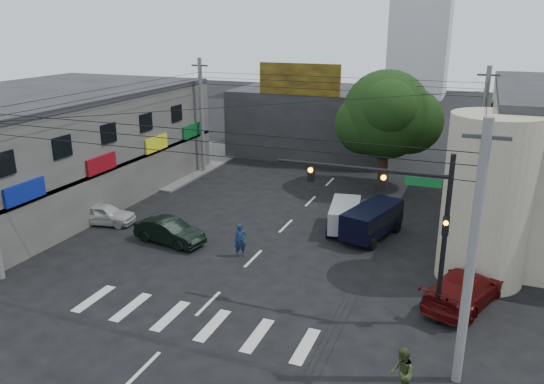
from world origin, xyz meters
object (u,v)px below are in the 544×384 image
Objects in this scene: utility_pole_near_right at (471,260)px; utility_pole_far_left at (202,117)px; street_tree at (386,115)px; traffic_officer at (240,240)px; dark_sedan at (169,231)px; pedestrian_olive at (402,373)px; navy_van at (372,222)px; traffic_gantry at (403,208)px; white_compact at (104,214)px; silver_minivan at (345,217)px; utility_pole_far_right at (481,136)px; maroon_sedan at (465,288)px.

utility_pole_near_right is 29.35m from utility_pole_far_left.
street_tree is 16.35m from traffic_officer.
street_tree is 18.05m from dark_sedan.
pedestrian_olive is (4.81, -23.05, -4.57)m from street_tree.
dark_sedan is 0.88× the size of navy_van.
pedestrian_olive is (0.98, -5.04, -3.93)m from traffic_gantry.
white_compact is 2.21× the size of traffic_officer.
utility_pole_near_right is 2.11× the size of dark_sedan.
traffic_officer is (9.76, -13.96, -3.69)m from utility_pole_far_left.
utility_pole_near_right is at bearing -66.93° from traffic_officer.
utility_pole_far_left is (-18.32, 17.00, -0.23)m from traffic_gantry.
navy_van is 2.73× the size of traffic_officer.
pedestrian_olive is (-1.69, -1.55, -3.70)m from utility_pole_near_right.
white_compact is 0.81× the size of navy_van.
street_tree is at bearing 3.95° from utility_pole_far_left.
utility_pole_far_left is at bearing 49.88° from silver_minivan.
navy_van reaches higher than traffic_officer.
navy_van reaches higher than silver_minivan.
utility_pole_far_right is at bearing 90.00° from utility_pole_near_right.
navy_van is (-5.31, 11.68, -3.67)m from utility_pole_near_right.
maroon_sedan is at bearing 151.05° from pedestrian_olive.
utility_pole_far_right is at bearing -49.00° from silver_minivan.
traffic_officer is (-4.22, -5.57, 0.08)m from silver_minivan.
traffic_officer is at bearing -108.30° from white_compact.
white_compact is (0.00, -12.71, -3.96)m from utility_pole_far_left.
utility_pole_near_right is 2.26× the size of silver_minivan.
traffic_gantry is 19.28m from white_compact.
utility_pole_near_right and utility_pole_far_left have the same top height.
traffic_officer is at bearing 146.46° from navy_van.
street_tree is 0.95× the size of utility_pole_near_right.
silver_minivan is at bearing -129.87° from utility_pole_far_right.
street_tree is 1.21× the size of traffic_gantry.
pedestrian_olive reaches higher than white_compact.
utility_pole_far_right reaches higher than street_tree.
navy_van is at bearing -55.03° from dark_sedan.
traffic_gantry is at bearing -78.01° from street_tree.
white_compact is at bearing 119.42° from navy_van.
utility_pole_far_left is 2.30× the size of white_compact.
dark_sedan is (-9.20, -14.78, -4.79)m from street_tree.
dark_sedan is (5.30, -13.78, -3.91)m from utility_pole_far_left.
traffic_gantry reaches higher than white_compact.
dark_sedan is at bearing 156.82° from utility_pole_near_right.
utility_pole_far_left reaches higher than traffic_officer.
utility_pole_far_left reaches higher than traffic_gantry.
traffic_gantry is 0.78× the size of utility_pole_near_right.
white_compact is (-21.00, -12.71, -3.96)m from utility_pole_far_right.
maroon_sedan is (0.00, -14.83, -3.83)m from utility_pole_far_right.
utility_pole_near_right is 6.84m from maroon_sedan.
traffic_gantry is 1.65× the size of dark_sedan.
utility_pole_near_right reaches higher than white_compact.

